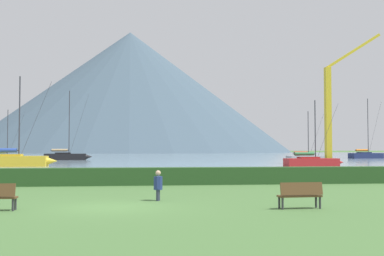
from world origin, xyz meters
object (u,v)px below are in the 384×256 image
at_px(sailboat_slip_2, 14,160).
at_px(sailboat_slip_5, 306,158).
at_px(sailboat_slip_0, 5,158).
at_px(sailboat_slip_1, 312,162).
at_px(sailboat_slip_6, 66,156).
at_px(sailboat_slip_4, 366,155).
at_px(person_seated_viewer, 158,184).
at_px(park_bench_near_path, 300,194).
at_px(dock_crane, 331,119).

distance_m(sailboat_slip_2, sailboat_slip_5, 46.10).
relative_size(sailboat_slip_0, sailboat_slip_2, 0.81).
distance_m(sailboat_slip_0, sailboat_slip_1, 53.43).
bearing_deg(sailboat_slip_6, sailboat_slip_4, 3.67).
distance_m(sailboat_slip_4, person_seated_viewer, 97.68).
bearing_deg(sailboat_slip_4, park_bench_near_path, -125.60).
bearing_deg(park_bench_near_path, dock_crane, 62.66).
distance_m(sailboat_slip_6, park_bench_near_path, 80.88).
relative_size(sailboat_slip_4, person_seated_viewer, 10.69).
xyz_separation_m(sailboat_slip_4, dock_crane, (-23.96, -37.26, 5.63)).
xyz_separation_m(sailboat_slip_0, sailboat_slip_6, (9.35, 7.66, 0.16)).
bearing_deg(person_seated_viewer, sailboat_slip_0, 118.64).
relative_size(sailboat_slip_6, dock_crane, 0.71).
xyz_separation_m(sailboat_slip_0, park_bench_near_path, (27.62, -71.14, -0.07)).
xyz_separation_m(sailboat_slip_6, park_bench_near_path, (18.27, -78.79, -0.23)).
bearing_deg(sailboat_slip_5, park_bench_near_path, -118.72).
distance_m(sailboat_slip_1, park_bench_near_path, 42.55).
xyz_separation_m(sailboat_slip_1, dock_crane, (6.56, 9.87, 5.78)).
distance_m(park_bench_near_path, person_seated_viewer, 5.95).
distance_m(sailboat_slip_0, person_seated_viewer, 71.46).
distance_m(sailboat_slip_1, sailboat_slip_6, 51.74).
relative_size(sailboat_slip_0, sailboat_slip_1, 1.12).
bearing_deg(dock_crane, sailboat_slip_2, -173.78).
relative_size(sailboat_slip_1, person_seated_viewer, 6.38).
distance_m(sailboat_slip_2, sailboat_slip_4, 78.26).
bearing_deg(person_seated_viewer, dock_crane, 69.76).
bearing_deg(sailboat_slip_4, sailboat_slip_2, -155.31).
relative_size(sailboat_slip_1, sailboat_slip_6, 0.60).
xyz_separation_m(sailboat_slip_0, sailboat_slip_1, (43.15, -31.52, 0.00)).
bearing_deg(sailboat_slip_5, sailboat_slip_1, -116.84).
bearing_deg(dock_crane, sailboat_slip_5, 86.23).
height_order(sailboat_slip_0, sailboat_slip_2, sailboat_slip_2).
bearing_deg(sailboat_slip_5, sailboat_slip_6, 148.99).
bearing_deg(sailboat_slip_6, sailboat_slip_2, -96.44).
xyz_separation_m(sailboat_slip_1, sailboat_slip_5, (7.35, 21.99, -0.01)).
height_order(sailboat_slip_1, sailboat_slip_4, sailboat_slip_4).
bearing_deg(dock_crane, sailboat_slip_4, 57.26).
distance_m(sailboat_slip_4, sailboat_slip_6, 64.80).
bearing_deg(sailboat_slip_1, dock_crane, 54.35).
xyz_separation_m(sailboat_slip_6, person_seated_viewer, (13.39, -75.40, -0.07)).
xyz_separation_m(sailboat_slip_2, sailboat_slip_4, (66.13, 41.86, -0.02)).
bearing_deg(sailboat_slip_6, sailboat_slip_0, -144.08).
bearing_deg(sailboat_slip_0, sailboat_slip_4, 17.19).
relative_size(sailboat_slip_0, sailboat_slip_6, 0.67).
bearing_deg(sailboat_slip_2, dock_crane, 5.05).
bearing_deg(sailboat_slip_0, sailboat_slip_5, -5.46).
height_order(sailboat_slip_1, person_seated_viewer, sailboat_slip_1).
relative_size(sailboat_slip_2, dock_crane, 0.59).
distance_m(sailboat_slip_5, dock_crane, 13.45).
bearing_deg(sailboat_slip_1, sailboat_slip_5, 69.46).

